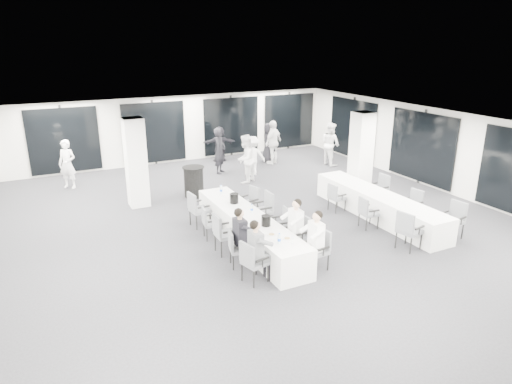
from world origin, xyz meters
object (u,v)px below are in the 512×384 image
chair_main_left_far (197,207)px  standing_guest_d (273,139)px  chair_main_left_mid (223,231)px  standing_guest_c (253,153)px  standing_guest_g (67,161)px  ice_bucket_far (234,198)px  chair_main_right_fourth (264,208)px  chair_main_right_mid (282,222)px  chair_side_right_far (380,188)px  standing_guest_b (245,156)px  standing_guest_f (220,142)px  chair_main_right_second (299,232)px  chair_main_right_far (251,200)px  chair_side_left_mid (367,211)px  cocktail_table (194,181)px  banquet_table_side (378,205)px  chair_main_left_second (236,247)px  standing_guest_e (269,140)px  chair_main_left_fourth (209,221)px  standing_guest_a (220,148)px  chair_side_left_near (408,228)px  standing_guest_h (330,141)px  chair_side_left_far (335,196)px  ice_bucket_near (266,221)px  chair_side_right_mid (414,203)px  chair_main_left_near (252,260)px  chair_side_right_near (454,217)px  chair_main_right_near (319,247)px

chair_main_left_far → standing_guest_d: (5.23, 5.14, 0.47)m
chair_main_left_mid → standing_guest_c: (3.70, 5.87, 0.28)m
standing_guest_g → ice_bucket_far: bearing=-20.7°
chair_main_right_fourth → standing_guest_d: bearing=-29.1°
chair_main_right_mid → chair_side_right_far: size_ratio=0.92×
chair_main_right_mid → chair_side_right_far: (4.20, 1.03, 0.05)m
standing_guest_b → standing_guest_f: size_ratio=1.17×
chair_main_left_far → chair_main_right_second: chair_main_left_far is taller
chair_main_right_far → chair_main_left_far: bearing=76.2°
chair_main_right_fourth → chair_side_left_mid: 2.85m
chair_main_right_second → chair_main_right_fourth: size_ratio=0.96×
cocktail_table → chair_main_right_fourth: same height
banquet_table_side → chair_main_left_second: bearing=-169.2°
chair_main_right_mid → standing_guest_e: 8.14m
banquet_table_side → chair_main_right_second: 3.51m
chair_main_left_fourth → ice_bucket_far: size_ratio=3.14×
chair_main_left_fourth → standing_guest_d: 8.00m
chair_main_right_far → standing_guest_a: size_ratio=0.46×
chair_main_left_mid → chair_main_right_second: chair_main_left_mid is taller
chair_main_left_mid → standing_guest_c: 6.95m
chair_main_left_far → standing_guest_g: (-2.87, 5.43, 0.41)m
chair_main_left_second → chair_main_left_mid: size_ratio=0.85×
banquet_table_side → chair_main_left_mid: bearing=-177.9°
chair_side_left_near → standing_guest_d: size_ratio=0.49×
standing_guest_b → standing_guest_h: bearing=153.5°
cocktail_table → chair_main_left_far: bearing=-107.2°
chair_main_right_fourth → standing_guest_c: standing_guest_c is taller
chair_main_right_second → standing_guest_e: (3.50, 8.18, 0.40)m
banquet_table_side → standing_guest_a: size_ratio=2.47×
chair_side_left_far → ice_bucket_near: 3.70m
banquet_table_side → standing_guest_e: 7.18m
ice_bucket_near → standing_guest_c: bearing=66.6°
chair_main_left_far → chair_side_right_far: chair_main_left_far is taller
chair_main_right_fourth → chair_side_right_far: (4.19, 0.04, -0.03)m
chair_main_left_far → chair_side_left_mid: bearing=56.0°
chair_main_right_fourth → standing_guest_b: 4.33m
chair_main_right_far → chair_side_right_mid: bearing=-131.2°
chair_main_right_mid → chair_main_right_far: bearing=8.4°
chair_main_left_second → standing_guest_c: standing_guest_c is taller
chair_main_right_fourth → chair_side_right_far: size_ratio=1.05×
chair_side_left_mid → standing_guest_c: standing_guest_c is taller
chair_side_left_far → chair_side_right_mid: (1.65, -1.57, 0.02)m
chair_main_left_near → chair_main_right_second: chair_main_right_second is taller
chair_main_right_mid → standing_guest_h: 8.04m
chair_main_left_fourth → standing_guest_f: bearing=163.9°
chair_side_left_far → chair_side_left_near: bearing=-4.8°
chair_side_right_near → standing_guest_a: (-3.21, 8.52, 0.45)m
chair_main_right_near → standing_guest_b: bearing=-16.9°
chair_main_left_second → banquet_table_side: bearing=113.9°
chair_main_left_second → ice_bucket_near: 1.03m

